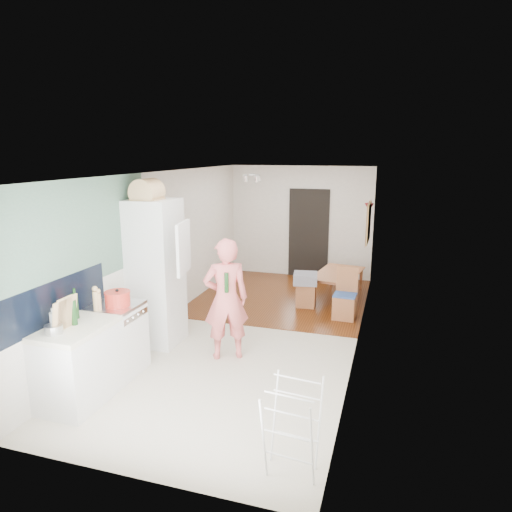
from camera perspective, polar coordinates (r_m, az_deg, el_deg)
The scene contains 32 objects.
room_shell at distance 7.00m, azimuth -0.22°, elevation 0.07°, with size 3.20×7.00×2.50m, color silver, non-canonical shape.
floor at distance 7.38m, azimuth -0.21°, elevation -9.44°, with size 3.20×7.00×0.01m, color beige.
wood_floor_overlay at distance 9.05m, azimuth 3.27°, elevation -5.10°, with size 3.20×3.30×0.01m, color #632E0F.
sage_wall_panel at distance 5.86m, azimuth -21.37°, elevation 2.60°, with size 0.02×3.00×1.30m, color slate.
tile_splashback at distance 5.61m, azimuth -24.19°, elevation -5.47°, with size 0.02×1.90×0.50m, color black.
doorway_recess at distance 10.32m, azimuth 6.59°, elevation 2.79°, with size 0.90×0.04×2.00m, color black.
base_cabinet at distance 5.69m, azimuth -21.28°, elevation -12.73°, with size 0.60×0.90×0.86m, color silver.
worktop at distance 5.52m, azimuth -21.67°, elevation -8.41°, with size 0.62×0.92×0.06m, color beige.
range_cooker at distance 6.24m, azimuth -17.01°, elevation -10.01°, with size 0.60×0.60×0.88m, color silver.
cooker_top at distance 6.07m, azimuth -17.30°, elevation -6.00°, with size 0.60×0.60×0.04m, color silver.
fridge_housing at distance 6.83m, azimuth -12.42°, elevation -2.07°, with size 0.66×0.66×2.15m, color silver.
fridge_door at distance 6.19m, azimuth -9.05°, elevation 1.03°, with size 0.56×0.04×0.70m, color silver.
fridge_interior at distance 6.58m, azimuth -10.27°, elevation 1.70°, with size 0.02×0.52×0.66m, color white.
pinboard at distance 8.52m, azimuth 13.89°, elevation 4.08°, with size 0.03×0.90×0.70m, color tan.
pinboard_frame at distance 8.52m, azimuth 13.79°, elevation 4.09°, with size 0.01×0.94×0.74m, color #AC613C.
wall_sconce at distance 9.14m, azimuth 13.96°, elevation 5.93°, with size 0.18×0.18×0.16m, color maroon.
person at distance 6.20m, azimuth -3.79°, elevation -4.07°, with size 0.73×0.48×2.00m, color #E66A69.
dining_table at distance 9.13m, azimuth 10.30°, elevation -3.79°, with size 1.19×0.66×0.42m, color #AC613C.
dining_chair at distance 7.92m, azimuth 11.07°, elevation -4.71°, with size 0.37×0.37×0.88m, color #AC613C, non-canonical shape.
stool at distance 8.49m, azimuth 6.28°, elevation -4.83°, with size 0.35×0.35×0.45m, color #AC613C, non-canonical shape.
grey_drape at distance 8.36m, azimuth 6.20°, elevation -2.81°, with size 0.43×0.43×0.19m, color slate.
drying_rack at distance 4.30m, azimuth 4.56°, elevation -20.83°, with size 0.44×0.40×0.86m, color silver, non-canonical shape.
bread_bin at distance 6.59m, azimuth -13.46°, elevation 7.76°, with size 0.40×0.38×0.21m, color tan, non-canonical shape.
red_casserole at distance 5.99m, azimuth -16.92°, elevation -5.09°, with size 0.32×0.32×0.19m, color red.
steel_pan at distance 5.36m, azimuth -23.97°, elevation -8.37°, with size 0.19×0.19×0.09m, color silver.
held_bottle at distance 6.03m, azimuth -3.71°, elevation -3.34°, with size 0.06×0.06×0.27m, color #173E17.
bottle_a at distance 5.50m, azimuth -21.82°, elevation -6.56°, with size 0.07×0.07×0.29m, color #173E17.
bottle_b at distance 5.69m, azimuth -21.63°, elevation -5.88°, with size 0.07×0.07×0.29m, color #173E17.
bottle_c at distance 5.43m, azimuth -23.95°, elevation -7.49°, with size 0.08×0.08×0.20m, color silver.
pepper_mill_front at distance 5.90m, azimuth -19.05°, elevation -5.42°, with size 0.06×0.06×0.21m, color tan.
pepper_mill_back at distance 5.88m, azimuth -19.39°, elevation -5.33°, with size 0.07×0.07×0.24m, color tan.
chopping_boards at distance 5.38m, azimuth -22.81°, elevation -6.62°, with size 0.04×0.27×0.37m, color tan, non-canonical shape.
Camera 1 is at (2.02, -6.51, 2.82)m, focal length 32.00 mm.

